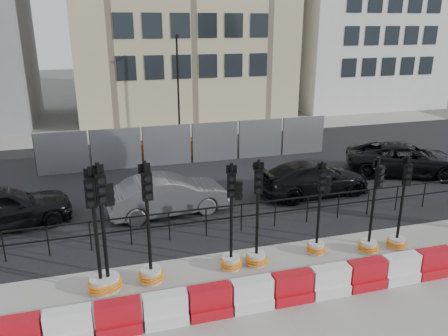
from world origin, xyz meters
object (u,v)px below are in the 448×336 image
object	(u,v)px
car_c	(313,179)
traffic_signal_d	(232,245)
traffic_signal_h	(398,230)
car_a	(0,208)
traffic_signal_a	(100,269)

from	to	relation	value
car_c	traffic_signal_d	bearing A→B (deg)	130.06
traffic_signal_d	traffic_signal_h	size ratio (longest dim) A/B	1.05
traffic_signal_d	car_a	size ratio (longest dim) A/B	0.65
traffic_signal_d	car_c	xyz separation A→B (m)	(4.82, 4.51, -0.07)
traffic_signal_h	car_c	world-z (taller)	traffic_signal_h
car_c	car_a	bearing A→B (deg)	86.80
traffic_signal_d	car_a	distance (m)	8.07
traffic_signal_a	traffic_signal_h	size ratio (longest dim) A/B	1.15
traffic_signal_a	traffic_signal_h	bearing A→B (deg)	8.64
car_a	car_c	distance (m)	11.49
traffic_signal_d	car_a	world-z (taller)	traffic_signal_d
traffic_signal_a	car_a	distance (m)	5.65
car_a	traffic_signal_d	bearing A→B (deg)	-139.66
car_a	traffic_signal_h	bearing A→B (deg)	-127.45
car_a	car_c	size ratio (longest dim) A/B	1.01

